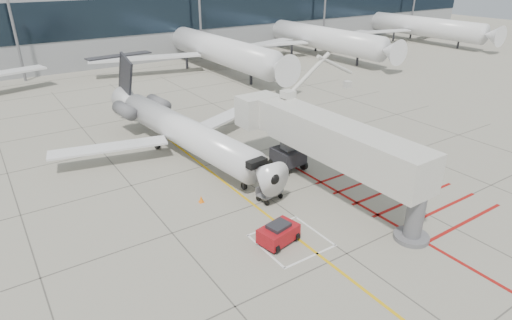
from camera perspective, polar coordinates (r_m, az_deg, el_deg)
ground_plane at (r=29.68m, az=6.53°, el=-8.43°), size 260.00×260.00×0.00m
regional_jet at (r=37.29m, az=-8.12°, el=5.06°), size 25.67×30.98×7.54m
jet_bridge at (r=31.51m, az=11.40°, el=1.26°), size 9.48×19.49×7.74m
pushback_tug at (r=27.33m, az=3.01°, el=-9.66°), size 2.76×2.02×1.46m
baggage_cart at (r=32.01m, az=1.82°, el=-4.40°), size 2.04×1.50×1.17m
ground_power_unit at (r=36.97m, az=18.40°, el=-0.80°), size 2.75×1.82×2.04m
cone_nose at (r=32.09m, az=-7.32°, el=-5.18°), size 0.38×0.38×0.53m
cone_side at (r=34.37m, az=3.00°, el=-2.86°), size 0.38×0.38×0.53m
terminal_building at (r=92.99m, az=-17.96°, el=17.91°), size 180.00×28.00×14.00m
terminal_glass_band at (r=79.60m, az=-14.91°, el=18.03°), size 180.00×0.10×6.00m
bg_aircraft_c at (r=73.63m, az=-6.40°, el=16.92°), size 38.42×42.69×12.81m
bg_aircraft_d at (r=86.24m, az=7.50°, el=17.85°), size 37.19×41.33×12.40m
bg_aircraft_e at (r=108.05m, az=20.19°, el=17.95°), size 36.93×41.03×12.31m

